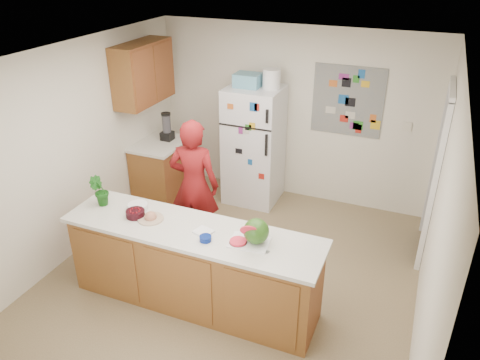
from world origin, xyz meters
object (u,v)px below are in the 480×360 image
at_px(refrigerator, 254,146).
at_px(watermelon, 256,231).
at_px(person, 194,185).
at_px(cherry_bowl, 135,213).

distance_m(refrigerator, watermelon, 2.55).
relative_size(person, watermelon, 6.86).
height_order(watermelon, cherry_bowl, watermelon).
xyz_separation_m(refrigerator, watermelon, (0.93, -2.36, 0.20)).
xyz_separation_m(person, cherry_bowl, (-0.16, -0.99, 0.12)).
bearing_deg(cherry_bowl, person, 80.85).
distance_m(refrigerator, person, 1.42).
height_order(person, cherry_bowl, person).
bearing_deg(cherry_bowl, watermelon, 1.21).
bearing_deg(watermelon, cherry_bowl, -178.79).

